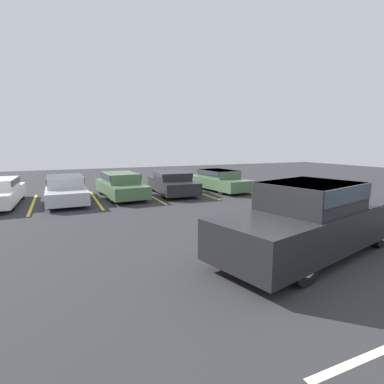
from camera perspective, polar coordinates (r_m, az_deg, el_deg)
name	(u,v)px	position (r m, az deg, el deg)	size (l,w,h in m)	color
ground_plane	(299,262)	(7.63, 19.65, -12.39)	(60.00, 60.00, 0.00)	#2D2D30
stall_stripe_b	(33,204)	(15.61, -28.07, -2.02)	(0.12, 5.41, 0.01)	yellow
stall_stripe_c	(96,199)	(15.65, -17.85, -1.35)	(0.12, 5.41, 0.01)	yellow
stall_stripe_d	(150,196)	(16.18, -8.00, -0.67)	(0.12, 5.41, 0.01)	yellow
stall_stripe_e	(197,192)	(17.15, 0.97, -0.02)	(0.12, 5.41, 0.01)	yellow
stall_stripe_f	(238,189)	(18.49, 8.81, 0.54)	(0.12, 5.41, 0.01)	yellow
pickup_truck	(316,218)	(8.12, 22.51, -4.57)	(6.33, 3.35, 1.83)	black
parked_sedan_b	(66,188)	(15.50, -22.93, 0.71)	(1.76, 4.78, 1.22)	#B7BABF
parked_sedan_c	(121,184)	(15.94, -13.46, 1.47)	(1.97, 4.74, 1.26)	#4C6B47
parked_sedan_d	(172,182)	(16.58, -3.79, 1.88)	(2.14, 4.49, 1.21)	#232326
parked_sedan_e	(219,180)	(17.85, 5.12, 2.37)	(2.18, 4.71, 1.21)	#4C6B47
traffic_cone	(349,208)	(13.41, 27.80, -2.78)	(0.42, 0.42, 0.46)	black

